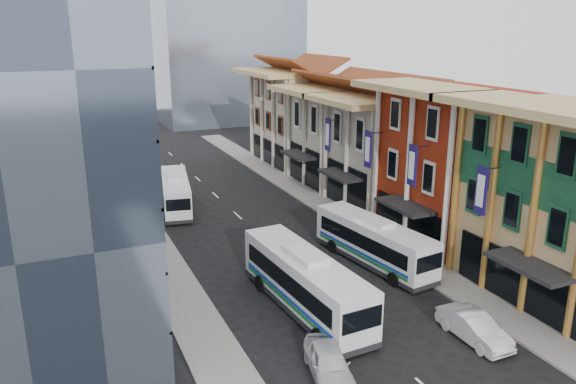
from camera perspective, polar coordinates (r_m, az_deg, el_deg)
name	(u,v)px	position (r m, az deg, el deg)	size (l,w,h in m)	color
sidewalk_right	(358,226)	(48.75, 7.10, -3.43)	(3.00, 90.00, 0.15)	slate
sidewalk_left	(160,257)	(43.06, -12.88, -6.49)	(3.00, 90.00, 0.15)	slate
shophouse_red	(453,166)	(46.27, 16.41, 2.59)	(8.00, 10.00, 12.00)	maroon
shophouse_cream_near	(386,154)	(53.88, 9.88, 3.84)	(8.00, 9.00, 10.00)	beige
shophouse_cream_mid	(339,137)	(61.40, 5.25, 5.57)	(8.00, 9.00, 10.00)	beige
shophouse_cream_far	(299,119)	(70.53, 1.11, 7.47)	(8.00, 12.00, 11.00)	beige
office_tower	(2,56)	(36.23, -27.05, 12.23)	(12.00, 26.00, 30.00)	#384359
office_block_far	(36,129)	(59.94, -24.24, 5.86)	(10.00, 18.00, 14.00)	gray
bus_left_near	(305,281)	(34.09, 1.76, -9.03)	(2.79, 11.92, 3.82)	silver
bus_left_far	(176,192)	(53.72, -11.33, 0.04)	(2.42, 10.33, 3.31)	white
bus_right	(374,241)	(40.94, 8.71, -4.94)	(2.56, 10.95, 3.51)	white
sedan_left	(329,362)	(28.77, 4.16, -16.89)	(1.88, 4.66, 1.58)	silver
sedan_right	(474,327)	(33.18, 18.38, -12.91)	(1.63, 4.67, 1.54)	silver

